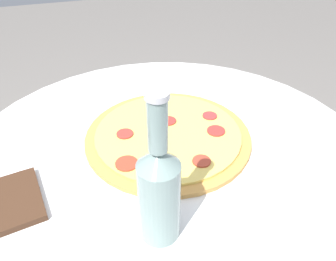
# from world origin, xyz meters

# --- Properties ---
(table) EXTENTS (0.88, 0.88, 0.70)m
(table) POSITION_xyz_m (0.00, 0.00, 0.53)
(table) COLOR white
(table) RESTS_ON ground_plane
(pizza) EXTENTS (0.36, 0.36, 0.02)m
(pizza) POSITION_xyz_m (0.01, 0.04, 0.71)
(pizza) COLOR #C68E47
(pizza) RESTS_ON table
(beer_bottle) EXTENTS (0.06, 0.06, 0.25)m
(beer_bottle) POSITION_xyz_m (-0.07, -0.18, 0.79)
(beer_bottle) COLOR gray
(beer_bottle) RESTS_ON table
(napkin) EXTENTS (0.13, 0.11, 0.01)m
(napkin) POSITION_xyz_m (0.19, -0.23, 0.70)
(napkin) COLOR white
(napkin) RESTS_ON table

